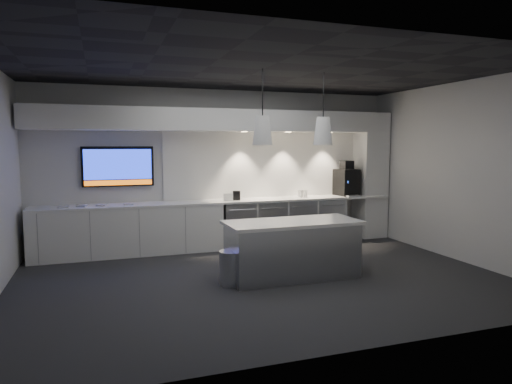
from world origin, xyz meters
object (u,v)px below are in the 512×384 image
object	(u,v)px
wall_tv	(118,166)
bin	(231,268)
coffee_machine	(346,181)
island	(292,249)

from	to	relation	value
wall_tv	bin	world-z (taller)	wall_tv
bin	coffee_machine	size ratio (longest dim) A/B	0.67
wall_tv	coffee_machine	bearing A→B (deg)	-3.12
bin	coffee_machine	world-z (taller)	coffee_machine
bin	wall_tv	bearing A→B (deg)	118.32
island	coffee_machine	distance (m)	3.24
island	coffee_machine	bearing A→B (deg)	45.03
coffee_machine	island	bearing A→B (deg)	-139.30
wall_tv	bin	distance (m)	3.21
island	coffee_machine	size ratio (longest dim) A/B	2.77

